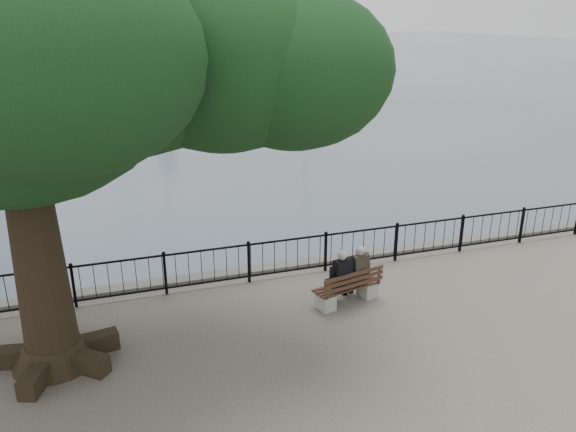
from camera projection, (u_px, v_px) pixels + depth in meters
name	position (u px, v px, depth m)	size (l,w,h in m)	color
harbor	(282.00, 285.00, 14.67)	(260.00, 260.00, 1.20)	#4D4C48
railing	(288.00, 256.00, 13.86)	(22.06, 0.06, 1.00)	black
bench	(348.00, 291.00, 12.65)	(1.68, 0.83, 0.85)	gray
person_left	(338.00, 279.00, 12.51)	(0.48, 0.72, 1.35)	black
person_right	(356.00, 274.00, 12.75)	(0.48, 0.72, 1.35)	black
tree	(60.00, 49.00, 9.01)	(10.52, 7.35, 8.59)	black
lion_monument	(160.00, 65.00, 56.54)	(6.19, 6.19, 9.08)	#4D4C48
sailboat_a	(2.00, 174.00, 25.52)	(2.31, 5.54, 9.67)	white
sailboat_b	(162.00, 131.00, 34.39)	(3.05, 6.41, 13.52)	white
sailboat_c	(303.00, 132.00, 34.58)	(2.24, 5.07, 9.88)	white
sailboat_d	(306.00, 119.00, 38.80)	(2.91, 6.16, 9.61)	white
sailboat_f	(129.00, 106.00, 43.70)	(2.09, 5.69, 11.96)	white
sailboat_g	(236.00, 95.00, 49.69)	(1.46, 5.00, 10.01)	white
sailboat_h	(112.00, 98.00, 47.99)	(2.74, 5.14, 11.37)	white
sailboat_j	(120.00, 117.00, 39.34)	(2.75, 6.19, 12.17)	white
far_shore	(289.00, 34.00, 89.25)	(30.00, 8.60, 9.18)	#514B44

